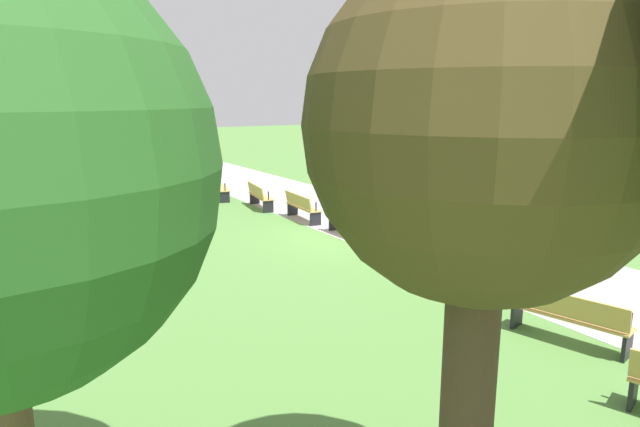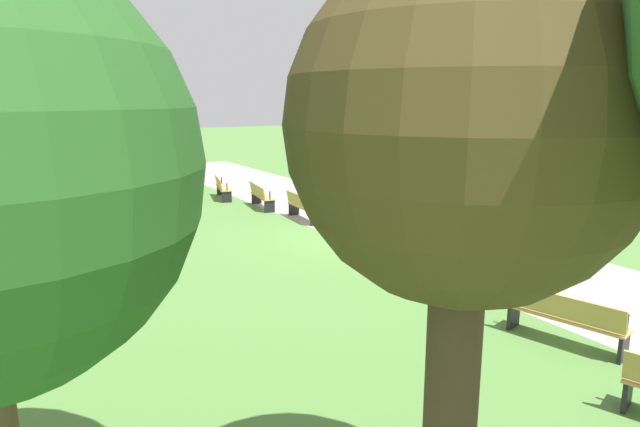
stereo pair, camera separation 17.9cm
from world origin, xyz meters
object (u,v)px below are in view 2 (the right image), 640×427
at_px(bench_1, 185,180).
at_px(bench_2, 222,187).
at_px(bench_5, 349,221).
at_px(bench_7, 471,270).
at_px(person_seated, 416,236).
at_px(bench_0, 149,175).
at_px(lamp_post, 402,151).
at_px(bench_4, 303,206).
at_px(tree_0, 465,135).
at_px(bench_8, 565,317).
at_px(bench_3, 261,195).
at_px(bench_6, 404,241).

distance_m(bench_1, bench_2, 2.60).
relative_size(bench_5, bench_7, 0.97).
bearing_deg(person_seated, bench_7, -16.62).
height_order(bench_0, lamp_post, lamp_post).
xyz_separation_m(bench_2, bench_4, (5.14, 0.85, 0.00)).
bearing_deg(lamp_post, bench_1, -167.67).
height_order(bench_1, tree_0, tree_0).
distance_m(bench_0, bench_8, 20.47).
relative_size(bench_5, lamp_post, 0.52).
bearing_deg(bench_8, bench_0, 170.56).
relative_size(bench_3, lamp_post, 0.54).
bearing_deg(bench_7, bench_0, 177.61).
height_order(person_seated, tree_0, tree_0).
xyz_separation_m(bench_4, bench_7, (7.79, -0.32, 0.00)).
distance_m(bench_6, person_seated, 0.36).
bearing_deg(bench_7, bench_3, 170.58).
distance_m(bench_8, lamp_post, 7.00).
relative_size(bench_8, lamp_post, 0.54).
xyz_separation_m(bench_4, bench_8, (10.34, -0.85, 0.00)).
xyz_separation_m(bench_4, person_seated, (5.48, 0.17, 0.16)).
height_order(bench_0, bench_8, same).
bearing_deg(bench_6, bench_1, -177.68).
height_order(bench_5, tree_0, tree_0).
bearing_deg(bench_5, bench_6, -2.35).
relative_size(bench_8, tree_0, 0.39).
distance_m(bench_1, tree_0, 20.99).
height_order(bench_1, bench_8, same).
xyz_separation_m(bench_4, tree_0, (12.69, -5.70, 3.24)).
height_order(bench_2, bench_7, same).
bearing_deg(bench_1, tree_0, 7.39).
relative_size(bench_0, person_seated, 1.61).
xyz_separation_m(bench_3, tree_0, (15.28, -5.39, 3.24)).
bearing_deg(tree_0, bench_6, 142.69).
distance_m(bench_4, lamp_post, 4.52).
distance_m(bench_1, bench_6, 12.94).
bearing_deg(bench_1, bench_2, 35.27).
height_order(bench_1, bench_6, same).
relative_size(bench_4, tree_0, 0.38).
xyz_separation_m(bench_8, tree_0, (2.35, -4.86, 3.24)).
bearing_deg(bench_8, bench_6, 156.48).
relative_size(bench_3, bench_7, 1.00).
distance_m(bench_3, lamp_post, 6.93).
distance_m(bench_6, bench_7, 2.61).
xyz_separation_m(bench_3, bench_5, (5.19, 0.43, 0.00)).
distance_m(bench_8, person_seated, 4.97).
xyz_separation_m(bench_1, bench_4, (7.63, 1.58, 0.00)).
relative_size(bench_2, bench_5, 1.03).
distance_m(bench_1, bench_8, 17.99).
xyz_separation_m(bench_1, person_seated, (13.12, 1.75, 0.16)).
xyz_separation_m(bench_6, bench_7, (2.59, -0.32, 0.00)).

